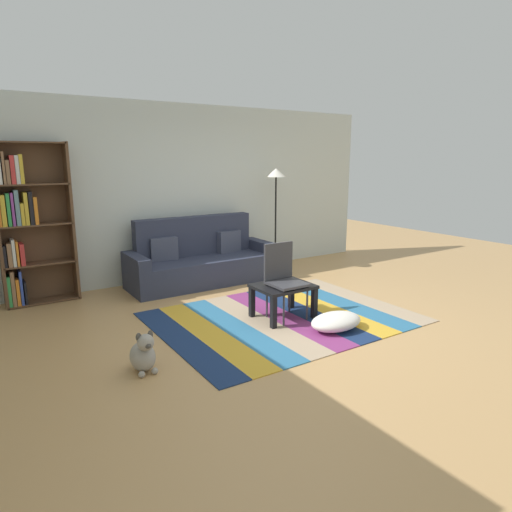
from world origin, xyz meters
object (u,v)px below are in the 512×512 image
object	(u,v)px
folding_chair	(283,274)
standing_lamp	(276,186)
dog	(143,354)
coffee_table	(283,291)
couch	(201,261)
pouf	(336,321)
bookshelf	(26,224)
tv_remote	(276,283)

from	to	relation	value
folding_chair	standing_lamp	bearing A→B (deg)	79.33
dog	folding_chair	size ratio (longest dim) A/B	0.44
dog	coffee_table	bearing A→B (deg)	12.68
couch	dog	xyz separation A→B (m)	(-1.75, -2.38, -0.18)
couch	pouf	world-z (taller)	couch
bookshelf	coffee_table	size ratio (longest dim) A/B	3.10
bookshelf	pouf	xyz separation A→B (m)	(2.69, -2.89, -0.95)
bookshelf	folding_chair	xyz separation A→B (m)	(2.44, -2.22, -0.52)
tv_remote	couch	bearing A→B (deg)	67.37
pouf	standing_lamp	world-z (taller)	standing_lamp
bookshelf	dog	xyz separation A→B (m)	(0.56, -2.67, -0.90)
coffee_table	standing_lamp	size ratio (longest dim) A/B	0.39
coffee_table	dog	xyz separation A→B (m)	(-1.86, -0.42, -0.18)
coffee_table	dog	world-z (taller)	coffee_table
pouf	folding_chair	bearing A→B (deg)	110.32
tv_remote	standing_lamp	bearing A→B (deg)	30.24
coffee_table	pouf	distance (m)	0.73
tv_remote	coffee_table	bearing A→B (deg)	-77.61
couch	coffee_table	size ratio (longest dim) A/B	3.35
folding_chair	tv_remote	bearing A→B (deg)	167.60
bookshelf	pouf	distance (m)	4.06
couch	standing_lamp	xyz separation A→B (m)	(1.42, 0.03, 1.10)
pouf	bookshelf	bearing A→B (deg)	132.95
pouf	tv_remote	xyz separation A→B (m)	(-0.32, 0.72, 0.32)
coffee_table	dog	distance (m)	1.92
folding_chair	bookshelf	bearing A→B (deg)	160.40
folding_chair	couch	bearing A→B (deg)	116.40
couch	folding_chair	world-z (taller)	couch
bookshelf	coffee_table	world-z (taller)	bookshelf
standing_lamp	folding_chair	bearing A→B (deg)	-123.35
dog	tv_remote	distance (m)	1.89
bookshelf	standing_lamp	size ratio (longest dim) A/B	1.22
standing_lamp	tv_remote	distance (m)	2.56
pouf	tv_remote	size ratio (longest dim) A/B	4.23
bookshelf	pouf	bearing A→B (deg)	-47.05
dog	folding_chair	world-z (taller)	folding_chair
couch	folding_chair	xyz separation A→B (m)	(0.13, -1.94, 0.20)
bookshelf	dog	size ratio (longest dim) A/B	5.26
couch	coffee_table	bearing A→B (deg)	-86.70
pouf	standing_lamp	size ratio (longest dim) A/B	0.37
bookshelf	folding_chair	world-z (taller)	bookshelf
dog	standing_lamp	world-z (taller)	standing_lamp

